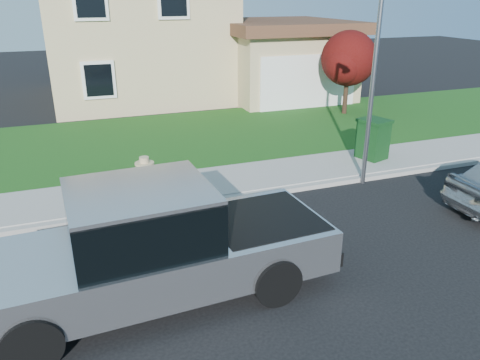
{
  "coord_description": "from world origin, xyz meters",
  "views": [
    {
      "loc": [
        -3.45,
        -7.21,
        4.84
      ],
      "look_at": [
        -0.29,
        1.31,
        1.2
      ],
      "focal_mm": 35.0,
      "sensor_mm": 36.0,
      "label": 1
    }
  ],
  "objects_px": {
    "pickup_truck": "(152,248)",
    "woman": "(147,196)",
    "ornamental_tree": "(349,61)",
    "trash_bin": "(373,139)",
    "street_lamp": "(375,77)"
  },
  "relations": [
    {
      "from": "pickup_truck",
      "to": "ornamental_tree",
      "type": "xyz_separation_m",
      "value": [
        9.97,
        9.92,
        1.32
      ]
    },
    {
      "from": "pickup_truck",
      "to": "woman",
      "type": "xyz_separation_m",
      "value": [
        0.35,
        2.53,
        -0.16
      ]
    },
    {
      "from": "pickup_truck",
      "to": "street_lamp",
      "type": "height_order",
      "value": "street_lamp"
    },
    {
      "from": "woman",
      "to": "ornamental_tree",
      "type": "bearing_deg",
      "value": -130.24
    },
    {
      "from": "ornamental_tree",
      "to": "trash_bin",
      "type": "relative_size",
      "value": 2.81
    },
    {
      "from": "pickup_truck",
      "to": "trash_bin",
      "type": "xyz_separation_m",
      "value": [
        7.5,
        4.5,
        -0.18
      ]
    },
    {
      "from": "pickup_truck",
      "to": "ornamental_tree",
      "type": "height_order",
      "value": "ornamental_tree"
    },
    {
      "from": "ornamental_tree",
      "to": "street_lamp",
      "type": "bearing_deg",
      "value": -118.19
    },
    {
      "from": "ornamental_tree",
      "to": "trash_bin",
      "type": "distance_m",
      "value": 6.14
    },
    {
      "from": "trash_bin",
      "to": "street_lamp",
      "type": "distance_m",
      "value": 2.8
    },
    {
      "from": "woman",
      "to": "trash_bin",
      "type": "xyz_separation_m",
      "value": [
        7.15,
        1.97,
        -0.03
      ]
    },
    {
      "from": "woman",
      "to": "pickup_truck",
      "type": "bearing_deg",
      "value": 94.37
    },
    {
      "from": "woman",
      "to": "trash_bin",
      "type": "relative_size",
      "value": 1.38
    },
    {
      "from": "trash_bin",
      "to": "street_lamp",
      "type": "bearing_deg",
      "value": -147.12
    },
    {
      "from": "pickup_truck",
      "to": "woman",
      "type": "relative_size",
      "value": 3.76
    }
  ]
}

